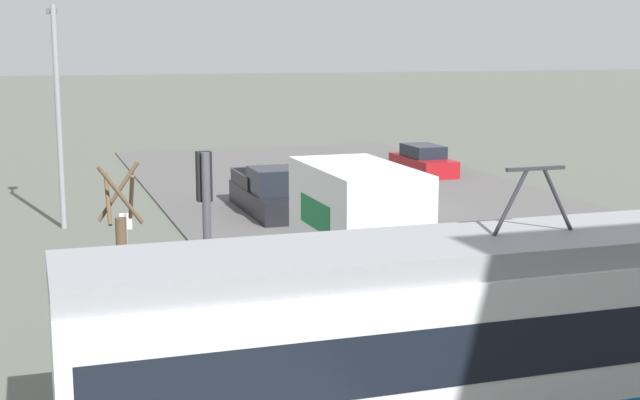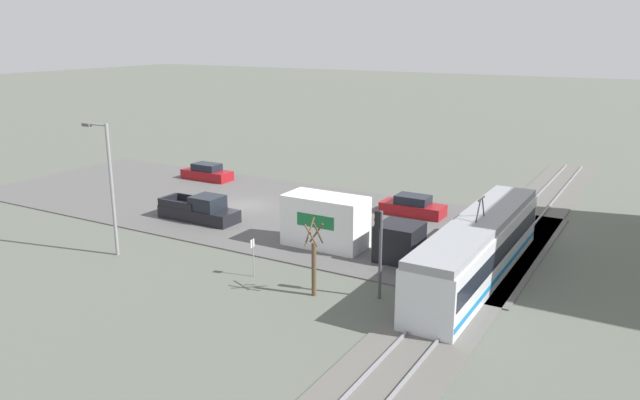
# 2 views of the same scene
# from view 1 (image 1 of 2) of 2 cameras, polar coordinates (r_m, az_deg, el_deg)

# --- Properties ---
(ground_plane) EXTENTS (320.00, 320.00, 0.00)m
(ground_plane) POSITION_cam_1_polar(r_m,az_deg,el_deg) (35.59, 4.16, -0.60)
(ground_plane) COLOR #565B51
(road_surface) EXTENTS (16.96, 43.92, 0.08)m
(road_surface) POSITION_cam_1_polar(r_m,az_deg,el_deg) (35.58, 4.16, -0.53)
(road_surface) COLOR #565454
(road_surface) RESTS_ON ground
(light_rail_tram) EXTENTS (15.82, 2.71, 4.41)m
(light_rail_tram) POSITION_cam_1_polar(r_m,az_deg,el_deg) (15.98, 13.23, -7.98)
(light_rail_tram) COLOR silver
(light_rail_tram) RESTS_ON ground
(box_truck) EXTENTS (2.46, 8.62, 3.16)m
(box_truck) POSITION_cam_1_polar(r_m,az_deg,el_deg) (23.44, 3.41, -2.31)
(box_truck) COLOR black
(box_truck) RESTS_ON ground
(pickup_truck) EXTENTS (2.04, 5.89, 1.82)m
(pickup_truck) POSITION_cam_1_polar(r_m,az_deg,el_deg) (34.39, -3.09, 0.34)
(pickup_truck) COLOR black
(pickup_truck) RESTS_ON ground
(sedan_car_0) EXTENTS (1.79, 4.66, 1.44)m
(sedan_car_0) POSITION_cam_1_polar(r_m,az_deg,el_deg) (44.97, 6.60, 2.45)
(sedan_car_0) COLOR maroon
(sedan_car_0) RESTS_ON ground
(traffic_light_pole) EXTENTS (0.28, 0.47, 4.52)m
(traffic_light_pole) POSITION_cam_1_polar(r_m,az_deg,el_deg) (17.09, -7.29, -2.11)
(traffic_light_pole) COLOR #47474C
(traffic_light_pole) RESTS_ON ground
(street_tree) EXTENTS (0.96, 0.80, 3.99)m
(street_tree) POSITION_cam_1_polar(r_m,az_deg,el_deg) (19.99, -12.55, -3.88)
(street_tree) COLOR brown
(street_tree) RESTS_ON ground
(street_lamp_near_crossing) EXTENTS (0.36, 1.95, 7.85)m
(street_lamp_near_crossing) POSITION_cam_1_polar(r_m,az_deg,el_deg) (32.77, -16.45, 6.12)
(street_lamp_near_crossing) COLOR gray
(street_lamp_near_crossing) RESTS_ON ground
(no_parking_sign) EXTENTS (0.32, 0.08, 2.12)m
(no_parking_sign) POSITION_cam_1_polar(r_m,az_deg,el_deg) (24.14, -12.27, -2.74)
(no_parking_sign) COLOR gray
(no_parking_sign) RESTS_ON ground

